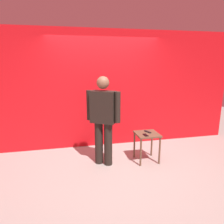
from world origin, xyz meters
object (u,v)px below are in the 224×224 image
Objects in this scene: standing_person at (103,117)px; cell_phone at (145,135)px; side_table at (147,138)px; tv_remote at (148,132)px.

cell_phone is at bearing -11.15° from standing_person.
standing_person is 0.89m from cell_phone.
tv_remote reaches higher than side_table.
side_table is (0.87, -0.06, -0.48)m from standing_person.
standing_person is 10.05× the size of tv_remote.
side_table is at bearing -3.72° from standing_person.
standing_person is 0.98m from tv_remote.
tv_remote is (0.90, 0.01, -0.37)m from standing_person.
standing_person is at bearing 176.28° from side_table.
standing_person is 11.87× the size of cell_phone.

